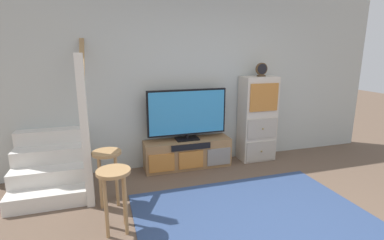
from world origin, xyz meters
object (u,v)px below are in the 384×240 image
side_cabinet (257,119)px  bar_stool_near (114,186)px  media_console (188,154)px  television (187,113)px  bar_stool_far (107,165)px  desk_clock (261,70)px

side_cabinet → bar_stool_near: (-2.40, -1.41, -0.20)m
media_console → television: 0.65m
bar_stool_near → bar_stool_far: bearing=94.8°
bar_stool_near → bar_stool_far: size_ratio=1.01×
bar_stool_near → media_console: bearing=49.9°
media_console → side_cabinet: bearing=0.5°
side_cabinet → bar_stool_far: side_cabinet is taller
media_console → side_cabinet: (1.22, 0.01, 0.48)m
television → bar_stool_far: bearing=-146.2°
media_console → bar_stool_near: (-1.18, -1.40, 0.28)m
television → desk_clock: 1.40m
desk_clock → bar_stool_far: size_ratio=0.33×
bar_stool_far → side_cabinet: bearing=18.3°
media_console → television: bearing=90.0°
bar_stool_far → bar_stool_near: bearing=-85.2°
side_cabinet → bar_stool_near: 2.79m
television → media_console: bearing=-90.0°
media_console → side_cabinet: size_ratio=0.97×
television → bar_stool_near: television is taller
side_cabinet → desk_clock: desk_clock is taller
bar_stool_near → bar_stool_far: 0.60m
media_console → bar_stool_far: (-1.23, -0.80, 0.27)m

